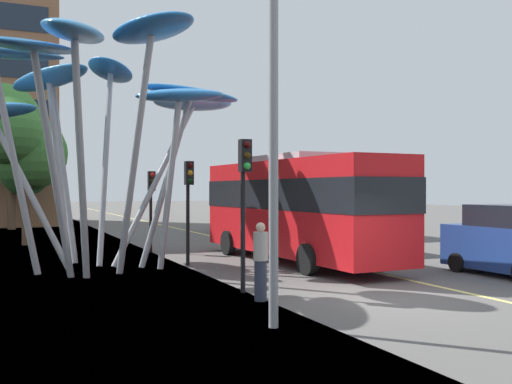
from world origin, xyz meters
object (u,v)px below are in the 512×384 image
at_px(red_bus, 296,204).
at_px(car_parked_near, 511,242).
at_px(car_parked_mid, 357,227).
at_px(car_parked_far, 285,221).
at_px(street_lamp, 293,36).
at_px(leaf_sculpture, 97,86).
at_px(pedestrian, 261,261).
at_px(traffic_light_kerb_near, 244,182).
at_px(traffic_light_kerb_far, 189,190).
at_px(car_side_street, 243,214).
at_px(traffic_light_island_mid, 151,193).

bearing_deg(red_bus, car_parked_near, -50.53).
relative_size(car_parked_mid, car_parked_far, 0.92).
height_order(car_parked_near, street_lamp, street_lamp).
bearing_deg(car_parked_far, leaf_sculpture, -143.09).
distance_m(leaf_sculpture, pedestrian, 9.14).
bearing_deg(car_parked_near, traffic_light_kerb_near, 177.47).
relative_size(traffic_light_kerb_far, car_parked_far, 0.85).
bearing_deg(traffic_light_kerb_near, car_side_street, 68.03).
relative_size(leaf_sculpture, car_parked_far, 2.77).
height_order(leaf_sculpture, traffic_light_island_mid, leaf_sculpture).
height_order(red_bus, traffic_light_kerb_far, red_bus).
xyz_separation_m(car_parked_mid, car_side_street, (0.18, 12.95, -0.00)).
bearing_deg(street_lamp, traffic_light_kerb_far, 85.45).
bearing_deg(traffic_light_island_mid, car_parked_near, -51.81).
relative_size(red_bus, car_side_street, 2.32).
xyz_separation_m(traffic_light_kerb_near, car_parked_far, (8.09, 14.19, -1.82)).
xyz_separation_m(traffic_light_island_mid, street_lamp, (-0.54, -13.86, 3.07)).
xyz_separation_m(car_parked_near, car_parked_far, (-0.38, 14.56, -0.06)).
xyz_separation_m(car_parked_near, car_parked_mid, (-0.56, 7.47, 0.05)).
xyz_separation_m(traffic_light_kerb_near, car_parked_mid, (7.91, 7.09, -1.71)).
relative_size(traffic_light_island_mid, car_side_street, 0.72).
relative_size(traffic_light_kerb_near, car_side_street, 0.83).
height_order(red_bus, car_parked_far, red_bus).
bearing_deg(traffic_light_island_mid, traffic_light_kerb_far, -87.65).
relative_size(red_bus, traffic_light_kerb_near, 2.79).
bearing_deg(pedestrian, leaf_sculpture, 110.54).
relative_size(leaf_sculpture, traffic_light_island_mid, 3.49).
distance_m(leaf_sculpture, car_parked_far, 14.39).
distance_m(leaf_sculpture, traffic_light_island_mid, 6.15).
xyz_separation_m(traffic_light_kerb_near, pedestrian, (-0.03, -1.06, -1.85)).
bearing_deg(car_side_street, leaf_sculpture, -127.70).
relative_size(car_parked_mid, car_side_street, 0.84).
xyz_separation_m(traffic_light_island_mid, car_side_street, (8.01, 9.75, -1.37)).
xyz_separation_m(red_bus, traffic_light_kerb_far, (-3.74, 0.61, 0.49)).
bearing_deg(traffic_light_kerb_near, car_parked_far, 60.32).
bearing_deg(street_lamp, car_parked_far, 64.27).
bearing_deg(car_side_street, traffic_light_island_mid, -129.41).
relative_size(leaf_sculpture, car_parked_near, 2.87).
height_order(leaf_sculpture, car_parked_far, leaf_sculpture).
bearing_deg(car_side_street, car_parked_far, -89.98).
bearing_deg(car_side_street, car_parked_mid, -90.78).
height_order(car_side_street, street_lamp, street_lamp).
height_order(car_side_street, pedestrian, car_side_street).
distance_m(traffic_light_island_mid, pedestrian, 11.46).
relative_size(car_parked_near, street_lamp, 0.46).
bearing_deg(traffic_light_island_mid, pedestrian, -90.51).
height_order(traffic_light_island_mid, street_lamp, street_lamp).
distance_m(car_parked_near, car_parked_far, 14.57).
bearing_deg(car_parked_far, traffic_light_kerb_far, -132.49).
height_order(traffic_light_kerb_far, car_parked_far, traffic_light_kerb_far).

